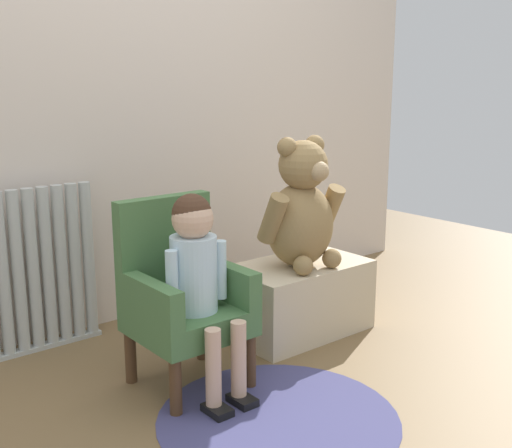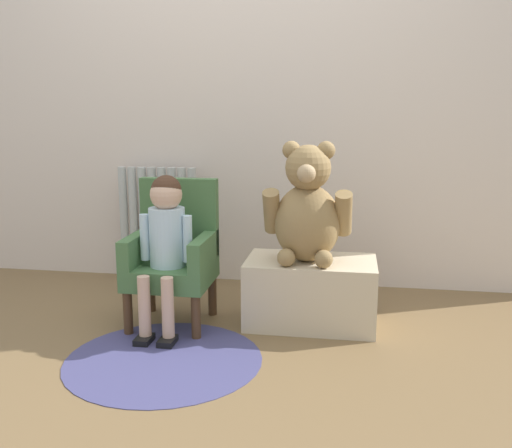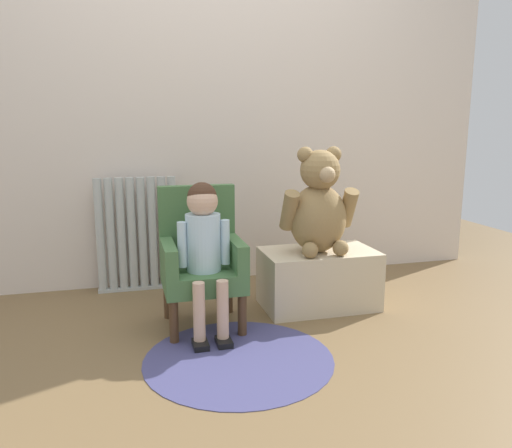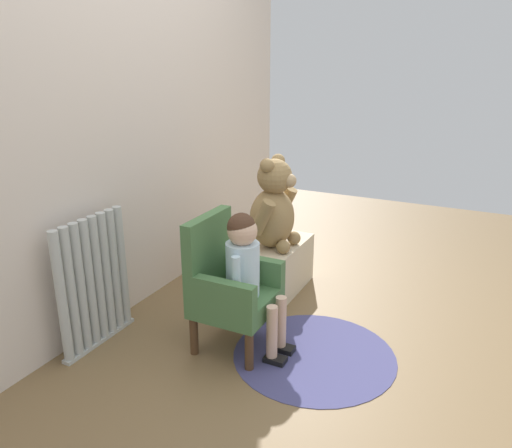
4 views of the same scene
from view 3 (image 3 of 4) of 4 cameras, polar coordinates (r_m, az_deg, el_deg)
ground_plane at (r=2.29m, az=0.35°, el=-14.86°), size 6.00×6.00×0.00m
back_wall at (r=3.24m, az=-5.44°, el=14.60°), size 3.80×0.05×2.40m
radiator at (r=3.13m, az=-13.42°, el=-1.22°), size 0.50×0.05×0.70m
child_armchair at (r=2.55m, az=-6.31°, el=-3.91°), size 0.39×0.38×0.70m
child_figure at (r=2.41m, az=-5.98°, el=-1.38°), size 0.25×0.35×0.74m
low_bench at (r=2.84m, az=7.14°, el=-6.20°), size 0.63×0.37×0.32m
large_teddy_bear at (r=2.70m, az=7.19°, el=1.97°), size 0.42×0.29×0.57m
floor_rug at (r=2.27m, az=-1.99°, el=-15.11°), size 0.83×0.83×0.01m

